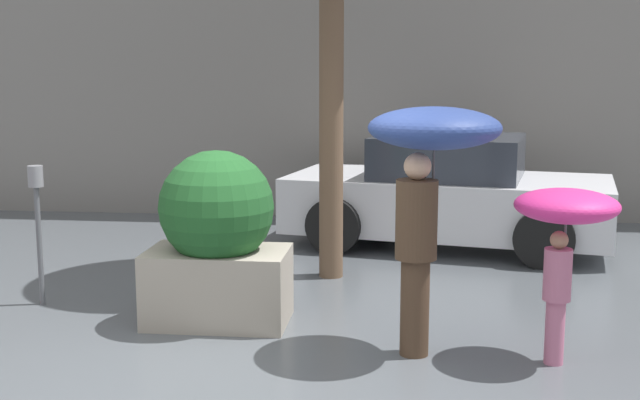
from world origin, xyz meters
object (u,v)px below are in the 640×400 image
object	(u,v)px
person_child	(565,220)
parked_car_near	(447,194)
parking_meter	(37,206)
planter_box	(217,237)
person_adult	(430,158)

from	to	relation	value
person_child	parked_car_near	xyz separation A→B (m)	(-0.67, 4.08, -0.46)
parking_meter	parked_car_near	bearing A→B (deg)	37.87
person_child	parking_meter	distance (m)	4.75
person_child	parked_car_near	world-z (taller)	parked_car_near
planter_box	parking_meter	xyz separation A→B (m)	(-1.81, 0.35, 0.19)
planter_box	person_adult	world-z (taller)	person_adult
planter_box	person_child	xyz separation A→B (m)	(2.83, -0.65, 0.34)
person_child	parking_meter	world-z (taller)	person_child
person_adult	person_child	world-z (taller)	person_adult
person_child	parked_car_near	bearing A→B (deg)	45.89
planter_box	parked_car_near	xyz separation A→B (m)	(2.16, 3.44, -0.12)
person_adult	planter_box	bearing A→B (deg)	130.43
person_adult	parking_meter	distance (m)	3.78
planter_box	parking_meter	world-z (taller)	planter_box
planter_box	person_child	bearing A→B (deg)	-12.88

